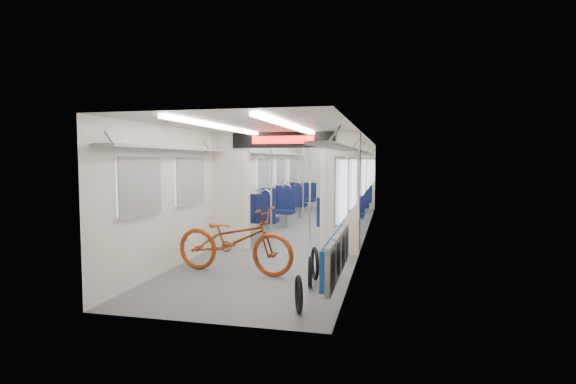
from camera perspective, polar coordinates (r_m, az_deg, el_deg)
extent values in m
plane|color=#515456|center=(10.77, 2.02, -5.35)|extent=(12.00, 12.00, 0.00)
cube|color=silver|center=(11.01, -5.39, 0.86)|extent=(0.02, 12.00, 2.30)
cube|color=silver|center=(10.47, 9.85, 0.65)|extent=(0.02, 12.00, 2.30)
cube|color=silver|center=(16.57, 5.98, 1.95)|extent=(2.90, 0.02, 2.30)
cube|color=silver|center=(4.91, -11.40, -3.25)|extent=(2.90, 0.02, 2.30)
cube|color=silver|center=(10.64, 2.05, 6.96)|extent=(2.90, 12.00, 0.02)
cube|color=white|center=(10.76, -0.85, 6.77)|extent=(0.12, 11.40, 0.04)
cube|color=white|center=(10.55, 5.01, 6.81)|extent=(0.12, 11.40, 0.04)
cube|color=silver|center=(9.03, -7.43, -0.82)|extent=(0.65, 0.18, 2.00)
cube|color=silver|center=(8.52, 6.92, -1.12)|extent=(0.65, 0.18, 2.00)
cube|color=silver|center=(8.68, -0.47, 6.61)|extent=(2.90, 0.18, 0.30)
cylinder|color=silver|center=(8.92, -5.47, -0.87)|extent=(0.20, 0.20, 2.00)
cylinder|color=silver|center=(8.56, 4.75, -1.08)|extent=(0.20, 0.20, 2.00)
cube|color=black|center=(8.57, -0.64, 6.64)|extent=(2.00, 0.03, 0.30)
cube|color=#FF0C07|center=(8.55, -0.68, 6.65)|extent=(1.20, 0.02, 0.14)
cube|color=silver|center=(6.61, -18.38, 0.67)|extent=(0.04, 1.00, 0.75)
cube|color=silver|center=(5.68, 6.92, 0.32)|extent=(0.04, 1.00, 0.75)
cube|color=silver|center=(8.02, -12.42, 1.36)|extent=(0.04, 1.00, 0.75)
cube|color=silver|center=(7.27, 8.26, 1.13)|extent=(0.04, 1.00, 0.75)
cube|color=silver|center=(10.52, -6.11, 2.07)|extent=(0.04, 1.00, 0.75)
cube|color=silver|center=(9.96, 9.54, 1.92)|extent=(0.04, 1.00, 0.75)
cube|color=silver|center=(12.33, -3.22, 2.38)|extent=(0.04, 1.00, 0.75)
cube|color=silver|center=(11.85, 10.10, 2.25)|extent=(0.04, 1.00, 0.75)
cube|color=silver|center=(14.16, -1.07, 2.61)|extent=(0.04, 1.00, 0.75)
cube|color=silver|center=(13.75, 10.50, 2.50)|extent=(0.04, 1.00, 0.75)
cube|color=silver|center=(15.91, 0.50, 2.78)|extent=(0.04, 1.00, 0.75)
cube|color=silver|center=(15.55, 10.79, 2.68)|extent=(0.04, 1.00, 0.75)
cube|color=gray|center=(7.23, -14.14, 5.40)|extent=(0.30, 3.60, 0.04)
cube|color=gray|center=(6.48, 6.39, 5.66)|extent=(0.30, 3.60, 0.04)
cube|color=gray|center=(12.86, -1.83, 4.91)|extent=(0.30, 7.60, 0.04)
cube|color=gray|center=(12.46, 9.58, 4.88)|extent=(0.30, 7.60, 0.04)
cube|color=gray|center=(16.51, 5.95, 1.42)|extent=(0.90, 0.05, 2.00)
imported|color=#953B15|center=(7.10, -6.82, -6.06)|extent=(2.06, 0.94, 1.04)
cube|color=gray|center=(5.02, 5.39, -9.66)|extent=(0.06, 0.48, 0.54)
cube|color=navy|center=(5.02, 4.70, -9.63)|extent=(0.06, 0.43, 0.46)
cube|color=gray|center=(5.55, 6.15, -8.32)|extent=(0.06, 0.48, 0.54)
cube|color=navy|center=(5.56, 5.53, -8.30)|extent=(0.06, 0.43, 0.46)
cube|color=gray|center=(6.08, 6.77, -7.22)|extent=(0.06, 0.48, 0.54)
cube|color=navy|center=(6.09, 6.21, -7.20)|extent=(0.06, 0.43, 0.46)
cube|color=gray|center=(6.62, 7.29, -6.30)|extent=(0.06, 0.48, 0.54)
cube|color=navy|center=(6.63, 6.77, -6.28)|extent=(0.06, 0.43, 0.46)
torus|color=black|center=(5.33, 1.38, -13.10)|extent=(0.19, 0.43, 0.44)
torus|color=black|center=(6.33, 2.83, -10.31)|extent=(0.11, 0.44, 0.44)
torus|color=black|center=(6.71, 3.43, -9.27)|extent=(0.21, 0.48, 0.49)
cube|color=#0D1339|center=(10.19, -2.61, -3.63)|extent=(0.46, 0.43, 0.10)
cylinder|color=gray|center=(10.22, -2.61, -4.88)|extent=(0.10, 0.10, 0.35)
cube|color=#0D1339|center=(9.98, -2.88, -1.89)|extent=(0.46, 0.08, 0.56)
torus|color=silver|center=(9.96, -2.89, -0.29)|extent=(0.23, 0.03, 0.23)
cube|color=#0D1339|center=(11.84, -0.37, -2.54)|extent=(0.46, 0.43, 0.10)
cylinder|color=gray|center=(11.87, -0.37, -3.61)|extent=(0.10, 0.10, 0.35)
cube|color=#0D1339|center=(11.98, -0.18, -0.88)|extent=(0.46, 0.08, 0.56)
torus|color=silver|center=(11.96, -0.18, 0.45)|extent=(0.23, 0.03, 0.23)
cube|color=#0D1339|center=(10.32, -5.13, -3.54)|extent=(0.46, 0.43, 0.10)
cylinder|color=gray|center=(10.36, -5.12, -4.77)|extent=(0.10, 0.10, 0.35)
cube|color=#0D1339|center=(10.12, -5.45, -1.82)|extent=(0.46, 0.08, 0.56)
torus|color=silver|center=(10.10, -5.46, -0.25)|extent=(0.23, 0.03, 0.23)
cube|color=#0D1339|center=(11.96, -2.56, -2.47)|extent=(0.46, 0.43, 0.10)
cylinder|color=gray|center=(11.99, -2.56, -3.54)|extent=(0.10, 0.10, 0.35)
cube|color=#0D1339|center=(12.09, -2.35, -0.84)|extent=(0.46, 0.08, 0.56)
torus|color=silver|center=(12.07, -2.35, 0.48)|extent=(0.23, 0.03, 0.23)
cube|color=#0D1339|center=(9.72, 5.07, -4.02)|extent=(0.43, 0.40, 0.10)
cylinder|color=gray|center=(9.75, 5.06, -5.33)|extent=(0.10, 0.10, 0.35)
cube|color=#0D1339|center=(9.52, 4.95, -2.31)|extent=(0.43, 0.08, 0.52)
torus|color=silver|center=(9.49, 4.96, -0.75)|extent=(0.22, 0.03, 0.22)
cube|color=#0D1339|center=(11.30, 6.20, -2.88)|extent=(0.43, 0.40, 0.10)
cylinder|color=gray|center=(11.32, 6.19, -4.01)|extent=(0.10, 0.10, 0.35)
cube|color=#0D1339|center=(11.42, 6.30, -1.25)|extent=(0.43, 0.08, 0.52)
torus|color=silver|center=(11.40, 6.31, 0.06)|extent=(0.22, 0.03, 0.22)
cube|color=#0D1339|center=(9.66, 7.84, -4.09)|extent=(0.43, 0.40, 0.10)
cylinder|color=gray|center=(9.70, 7.83, -5.40)|extent=(0.10, 0.10, 0.35)
cube|color=#0D1339|center=(9.47, 7.77, -2.37)|extent=(0.43, 0.08, 0.52)
torus|color=silver|center=(9.44, 7.79, -0.80)|extent=(0.22, 0.03, 0.22)
cube|color=#0D1339|center=(11.25, 8.58, -2.93)|extent=(0.43, 0.40, 0.10)
cylinder|color=gray|center=(11.28, 8.57, -4.07)|extent=(0.10, 0.10, 0.35)
cube|color=#0D1339|center=(11.38, 8.66, -1.29)|extent=(0.43, 0.08, 0.52)
torus|color=silver|center=(11.35, 8.67, 0.02)|extent=(0.22, 0.03, 0.22)
cube|color=#0D1339|center=(13.64, 1.42, -1.66)|extent=(0.44, 0.41, 0.10)
cylinder|color=gray|center=(13.66, 1.42, -2.60)|extent=(0.10, 0.10, 0.35)
cube|color=#0D1339|center=(13.45, 1.28, -0.37)|extent=(0.44, 0.08, 0.54)
torus|color=silver|center=(13.43, 1.29, 0.77)|extent=(0.22, 0.03, 0.22)
cube|color=#0D1339|center=(15.27, 2.68, -1.04)|extent=(0.44, 0.41, 0.10)
cylinder|color=gray|center=(15.29, 2.67, -1.88)|extent=(0.10, 0.10, 0.35)
cube|color=#0D1339|center=(15.40, 2.79, 0.20)|extent=(0.44, 0.08, 0.54)
torus|color=silver|center=(15.39, 2.79, 1.20)|extent=(0.22, 0.03, 0.22)
cube|color=#0D1339|center=(13.74, -0.50, -1.61)|extent=(0.44, 0.41, 0.10)
cylinder|color=gray|center=(13.76, -0.50, -2.55)|extent=(0.10, 0.10, 0.35)
cube|color=#0D1339|center=(13.55, -0.66, -0.34)|extent=(0.44, 0.08, 0.54)
torus|color=silver|center=(13.53, -0.66, 0.80)|extent=(0.22, 0.03, 0.22)
cube|color=#0D1339|center=(15.36, 0.95, -1.01)|extent=(0.44, 0.41, 0.10)
cylinder|color=gray|center=(15.38, 0.95, -1.84)|extent=(0.10, 0.10, 0.35)
cube|color=#0D1339|center=(15.49, 1.08, 0.22)|extent=(0.44, 0.08, 0.54)
torus|color=silver|center=(15.48, 1.08, 1.22)|extent=(0.22, 0.03, 0.22)
cube|color=#0D1339|center=(13.50, 7.32, -1.75)|extent=(0.45, 0.42, 0.10)
cylinder|color=gray|center=(13.53, 7.31, -2.70)|extent=(0.10, 0.10, 0.35)
cube|color=#0D1339|center=(13.30, 7.26, -0.42)|extent=(0.45, 0.08, 0.55)
torus|color=silver|center=(13.28, 7.27, 0.77)|extent=(0.23, 0.03, 0.23)
cube|color=#0D1339|center=(15.20, 7.96, -1.10)|extent=(0.45, 0.42, 0.10)
cylinder|color=gray|center=(15.22, 7.95, -1.94)|extent=(0.10, 0.10, 0.35)
cube|color=#0D1339|center=(15.34, 8.03, 0.17)|extent=(0.45, 0.08, 0.55)
torus|color=silver|center=(15.33, 8.04, 1.20)|extent=(0.23, 0.03, 0.23)
cube|color=#0D1339|center=(13.46, 9.31, -1.78)|extent=(0.45, 0.42, 0.10)
cylinder|color=gray|center=(13.49, 9.30, -2.74)|extent=(0.10, 0.10, 0.35)
cube|color=#0D1339|center=(13.27, 9.28, -0.46)|extent=(0.45, 0.08, 0.55)
torus|color=silver|center=(13.25, 9.29, 0.74)|extent=(0.23, 0.03, 0.23)
cube|color=#0D1339|center=(15.16, 9.73, -1.13)|extent=(0.45, 0.42, 0.10)
cylinder|color=gray|center=(15.19, 9.72, -1.98)|extent=(0.10, 0.10, 0.35)
cube|color=#0D1339|center=(15.31, 9.78, 0.14)|extent=(0.45, 0.08, 0.55)
torus|color=silver|center=(15.29, 9.79, 1.18)|extent=(0.23, 0.03, 0.23)
cylinder|color=silver|center=(9.23, -2.14, 0.25)|extent=(0.04, 0.04, 2.30)
cylinder|color=silver|center=(9.43, 2.80, 0.33)|extent=(0.04, 0.04, 2.30)
cylinder|color=silver|center=(12.61, 1.92, 1.29)|extent=(0.04, 0.04, 2.30)
cylinder|color=silver|center=(12.36, 4.69, 1.22)|extent=(0.05, 0.05, 2.30)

